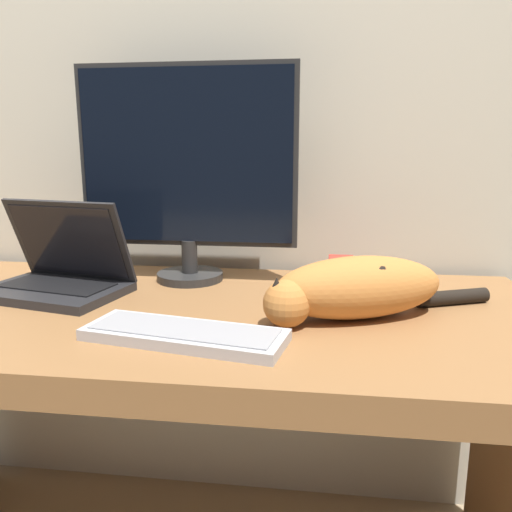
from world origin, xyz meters
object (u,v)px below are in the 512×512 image
external_keyboard (184,334)px  cat (355,287)px  monitor (187,168)px  laptop (58,275)px

external_keyboard → cat: (0.30, 0.16, 0.05)m
external_keyboard → monitor: bearing=113.7°
laptop → cat: bearing=4.8°
external_keyboard → cat: cat is taller
monitor → external_keyboard: monitor is taller
monitor → cat: (0.40, -0.25, -0.22)m
monitor → laptop: monitor is taller
external_keyboard → laptop: bearing=156.2°
monitor → cat: bearing=-31.7°
laptop → external_keyboard: (0.37, -0.25, -0.03)m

